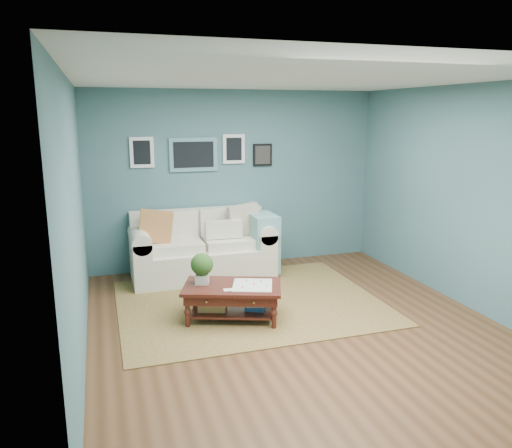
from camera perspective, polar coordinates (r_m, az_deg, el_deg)
name	(u,v)px	position (r m, az deg, el deg)	size (l,w,h in m)	color
room_shell	(294,206)	(5.44, 4.31, 2.01)	(5.00, 5.02, 2.70)	brown
area_rug	(249,302)	(6.41, -0.77, -8.91)	(3.23, 2.59, 0.01)	brown
loveseat	(208,247)	(7.34, -5.54, -2.65)	(2.08, 0.94, 1.07)	white
coffee_table	(227,291)	(5.82, -3.30, -7.63)	(1.27, 0.99, 0.78)	#340E0C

